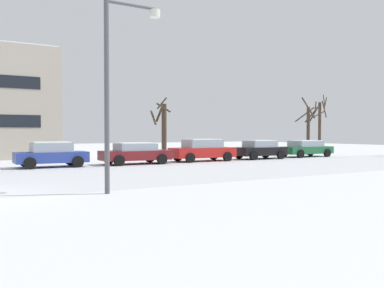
{
  "coord_description": "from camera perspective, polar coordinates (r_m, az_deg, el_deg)",
  "views": [
    {
      "loc": [
        -0.73,
        -14.36,
        1.95
      ],
      "look_at": [
        11.42,
        5.83,
        1.31
      ],
      "focal_mm": 39.07,
      "sensor_mm": 36.0,
      "label": 1
    }
  ],
  "objects": [
    {
      "name": "street_lamp",
      "position": [
        13.83,
        -10.26,
        9.27
      ],
      "size": [
        1.96,
        0.36,
        6.27
      ],
      "color": "#4C4F54",
      "rests_on": "ground"
    },
    {
      "name": "parked_car_blue",
      "position": [
        24.87,
        -18.66,
        -1.34
      ],
      "size": [
        3.95,
        2.06,
        1.44
      ],
      "color": "#283D93",
      "rests_on": "ground"
    },
    {
      "name": "parked_car_maroon",
      "position": [
        26.13,
        -7.75,
        -1.22
      ],
      "size": [
        4.31,
        2.19,
        1.34
      ],
      "color": "maroon",
      "rests_on": "ground"
    },
    {
      "name": "parked_car_red",
      "position": [
        28.54,
        1.44,
        -0.82
      ],
      "size": [
        4.53,
        2.07,
        1.53
      ],
      "color": "red",
      "rests_on": "ground"
    },
    {
      "name": "parked_car_black",
      "position": [
        31.44,
        9.24,
        -0.72
      ],
      "size": [
        3.93,
        2.07,
        1.4
      ],
      "color": "black",
      "rests_on": "ground"
    },
    {
      "name": "parked_car_green",
      "position": [
        35.03,
        15.25,
        -0.56
      ],
      "size": [
        4.53,
        2.15,
        1.34
      ],
      "color": "#1E6038",
      "rests_on": "ground"
    },
    {
      "name": "tree_far_right",
      "position": [
        41.32,
        17.05,
        2.53
      ],
      "size": [
        1.57,
        1.77,
        5.51
      ],
      "color": "#423326",
      "rests_on": "ground"
    },
    {
      "name": "tree_far_mid",
      "position": [
        31.26,
        -3.97,
        2.17
      ],
      "size": [
        1.51,
        1.82,
        4.65
      ],
      "color": "#423326",
      "rests_on": "ground"
    },
    {
      "name": "tree_far_left",
      "position": [
        38.71,
        15.61,
        2.32
      ],
      "size": [
        2.1,
        2.11,
        5.09
      ],
      "color": "#423326",
      "rests_on": "ground"
    }
  ]
}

